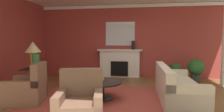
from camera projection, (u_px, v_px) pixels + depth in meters
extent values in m
plane|color=brown|center=(122.00, 98.00, 4.70)|extent=(9.53, 9.53, 0.00)
cube|color=#9E3833|center=(129.00, 41.00, 7.53)|extent=(7.93, 0.12, 2.94)
cube|color=white|center=(129.00, 6.00, 7.34)|extent=(7.93, 0.08, 0.12)
cube|color=#993D33|center=(102.00, 98.00, 4.66)|extent=(3.48, 2.64, 0.01)
cube|color=white|center=(120.00, 64.00, 7.46)|extent=(1.60, 0.25, 1.07)
cube|color=black|center=(120.00, 68.00, 7.46)|extent=(0.70, 0.26, 0.60)
cube|color=white|center=(120.00, 50.00, 7.38)|extent=(1.80, 0.35, 0.06)
cube|color=silver|center=(120.00, 34.00, 7.47)|extent=(1.19, 0.04, 0.96)
cube|color=beige|center=(178.00, 91.00, 4.53)|extent=(0.91, 2.10, 0.45)
cube|color=beige|center=(164.00, 74.00, 4.55)|extent=(0.21, 2.10, 0.40)
cube|color=beige|center=(188.00, 100.00, 3.59)|extent=(0.90, 0.20, 0.62)
cube|color=beige|center=(171.00, 80.00, 5.46)|extent=(0.90, 0.20, 0.62)
cube|color=brown|center=(26.00, 94.00, 4.34)|extent=(0.97, 0.97, 0.44)
cube|color=brown|center=(39.00, 74.00, 4.33)|extent=(0.35, 0.81, 0.51)
cube|color=brown|center=(31.00, 87.00, 4.66)|extent=(0.81, 0.33, 0.60)
cube|color=brown|center=(20.00, 94.00, 4.01)|extent=(0.81, 0.33, 0.60)
cube|color=brown|center=(80.00, 112.00, 3.21)|extent=(0.94, 0.94, 0.44)
cube|color=brown|center=(82.00, 82.00, 3.49)|extent=(0.82, 0.31, 0.51)
cube|color=brown|center=(61.00, 108.00, 3.19)|extent=(0.30, 0.81, 0.60)
cube|color=brown|center=(99.00, 107.00, 3.22)|extent=(0.30, 0.81, 0.60)
cylinder|color=black|center=(102.00, 82.00, 4.62)|extent=(1.00, 1.00, 0.04)
cylinder|color=black|center=(102.00, 91.00, 4.64)|extent=(0.12, 0.12, 0.41)
cylinder|color=black|center=(102.00, 98.00, 4.65)|extent=(0.56, 0.56, 0.03)
cube|color=black|center=(34.00, 69.00, 5.19)|extent=(0.56, 0.56, 0.04)
cube|color=black|center=(34.00, 81.00, 5.22)|extent=(0.10, 0.10, 0.66)
cube|color=black|center=(35.00, 92.00, 5.24)|extent=(0.45, 0.45, 0.04)
cylinder|color=#B28E38|center=(33.00, 60.00, 5.17)|extent=(0.18, 0.18, 0.45)
cone|color=#C6B284|center=(33.00, 47.00, 5.13)|extent=(0.44, 0.44, 0.30)
cylinder|color=#33703D|center=(176.00, 72.00, 6.86)|extent=(0.36, 0.36, 0.61)
cylinder|color=black|center=(133.00, 45.00, 7.26)|extent=(0.15, 0.15, 0.35)
cylinder|color=#33703D|center=(36.00, 62.00, 5.03)|extent=(0.19, 0.19, 0.41)
cube|color=tan|center=(99.00, 79.00, 4.80)|extent=(0.26, 0.19, 0.05)
cylinder|color=#333333|center=(195.00, 79.00, 6.42)|extent=(0.32, 0.32, 0.30)
sphere|color=#28602D|center=(196.00, 67.00, 6.38)|extent=(0.56, 0.56, 0.56)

